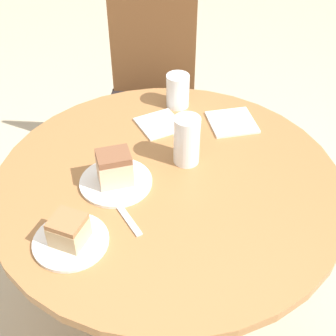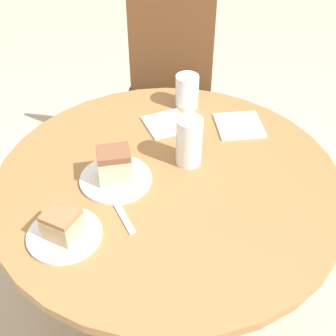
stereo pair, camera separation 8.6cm
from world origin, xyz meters
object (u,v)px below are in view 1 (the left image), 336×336
Objects in this scene: plate_near at (116,182)px; glass_lemonade at (187,142)px; chair at (151,98)px; plate_far at (71,241)px; glass_water at (178,93)px; cake_slice_near at (115,168)px; cake_slice_far at (69,230)px.

glass_lemonade is (0.22, 0.08, 0.07)m from plate_near.
plate_far is at bearing -94.08° from chair.
glass_water is at bearing 88.01° from glass_lemonade.
cake_slice_near is 0.23m from glass_lemonade.
plate_far is 0.25m from cake_slice_near.
chair reaches higher than glass_lemonade.
cake_slice_far is (-0.28, -1.12, 0.33)m from chair.
plate_near is 1.77× the size of glass_water.
cake_slice_far is at bearing -94.08° from chair.
cake_slice_near is (0.00, 0.00, 0.05)m from plate_near.
chair is 0.61m from glass_water.
plate_near is at bearing -120.03° from glass_water.
chair is at bearing 93.69° from glass_lemonade.
chair is 1.19m from plate_far.
chair reaches higher than cake_slice_near.
plate_near and plate_far have the same top height.
cake_slice_near is 0.90× the size of glass_water.
plate_near is at bearing -90.18° from chair.
glass_water is (0.01, 0.32, -0.02)m from glass_lemonade.
glass_lemonade is (0.34, 0.30, 0.02)m from cake_slice_far.
chair is 8.86× the size of cake_slice_near.
glass_water is at bearing -72.55° from chair.
glass_lemonade reaches higher than glass_water.
cake_slice_near is 0.68× the size of glass_lemonade.
cake_slice_near is at bearing 61.01° from plate_far.
cake_slice_near is 0.46m from glass_water.
glass_water is (0.35, 0.61, 0.00)m from cake_slice_far.
glass_lemonade is (0.22, 0.08, 0.01)m from cake_slice_near.
cake_slice_near is at bearing 12.34° from plate_near.
chair reaches higher than cake_slice_far.
cake_slice_far is 0.45m from glass_lemonade.
cake_slice_far is at bearing -119.67° from glass_water.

